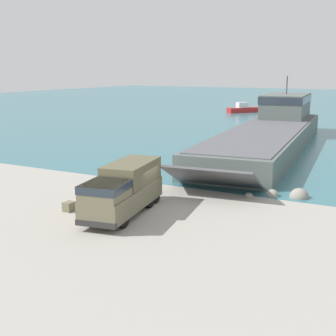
{
  "coord_description": "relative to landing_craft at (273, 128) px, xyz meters",
  "views": [
    {
      "loc": [
        14.98,
        -24.67,
        8.64
      ],
      "look_at": [
        0.13,
        3.05,
        1.94
      ],
      "focal_mm": 50.0,
      "sensor_mm": 36.0,
      "label": 1
    }
  ],
  "objects": [
    {
      "name": "soldier_on_ramp",
      "position": [
        -2.64,
        -30.32,
        -0.87
      ],
      "size": [
        0.48,
        0.48,
        1.72
      ],
      "rotation": [
        0.0,
        0.0,
        3.9
      ],
      "color": "#4C4738",
      "rests_on": "ground_plane"
    },
    {
      "name": "shoreline_rock_c",
      "position": [
        -6.86,
        -22.91,
        -1.86
      ],
      "size": [
        0.92,
        0.92,
        0.92
      ],
      "primitive_type": "sphere",
      "color": "gray",
      "rests_on": "ground_plane"
    },
    {
      "name": "ground_plane",
      "position": [
        -0.13,
        -28.96,
        -1.86
      ],
      "size": [
        240.0,
        240.0,
        0.0
      ],
      "primitive_type": "plane",
      "color": "#9E998E"
    },
    {
      "name": "cargo_crate",
      "position": [
        -3.65,
        -32.05,
        -1.58
      ],
      "size": [
        0.6,
        0.71,
        0.57
      ],
      "primitive_type": "cube",
      "rotation": [
        0.0,
        0.0,
        -0.03
      ],
      "color": "#6B664C",
      "rests_on": "ground_plane"
    },
    {
      "name": "shoreline_rock_b",
      "position": [
        6.46,
        -22.67,
        -1.86
      ],
      "size": [
        0.92,
        0.92,
        0.92
      ],
      "primitive_type": "sphere",
      "color": "gray",
      "rests_on": "ground_plane"
    },
    {
      "name": "military_truck",
      "position": [
        -0.35,
        -30.92,
        -0.31
      ],
      "size": [
        3.6,
        7.82,
        2.97
      ],
      "rotation": [
        0.0,
        0.0,
        -1.4
      ],
      "color": "#6B664C",
      "rests_on": "ground_plane"
    },
    {
      "name": "landing_craft",
      "position": [
        0.0,
        0.0,
        0.0
      ],
      "size": [
        11.57,
        42.17,
        7.69
      ],
      "rotation": [
        0.0,
        0.0,
        0.11
      ],
      "color": "#56605B",
      "rests_on": "ground_plane"
    },
    {
      "name": "shoreline_rock_d",
      "position": [
        8.2,
        -22.23,
        -1.86
      ],
      "size": [
        1.32,
        1.32,
        1.32
      ],
      "primitive_type": "sphere",
      "color": "gray",
      "rests_on": "ground_plane"
    },
    {
      "name": "shoreline_rock_a",
      "position": [
        5.16,
        -23.8,
        -1.86
      ],
      "size": [
        0.65,
        0.65,
        0.65
      ],
      "primitive_type": "sphere",
      "color": "gray",
      "rests_on": "ground_plane"
    },
    {
      "name": "moored_boat_a",
      "position": [
        -16.19,
        36.65,
        -1.19
      ],
      "size": [
        5.99,
        6.73,
        2.04
      ],
      "rotation": [
        0.0,
        0.0,
        5.6
      ],
      "color": "#B22323",
      "rests_on": "ground_plane"
    }
  ]
}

